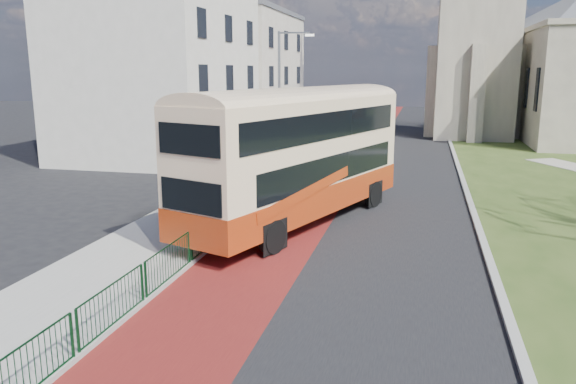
% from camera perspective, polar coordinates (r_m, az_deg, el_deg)
% --- Properties ---
extents(ground, '(160.00, 160.00, 0.00)m').
position_cam_1_polar(ground, '(16.13, -1.30, -9.32)').
color(ground, black).
rests_on(ground, ground).
extents(road_carriageway, '(9.00, 120.00, 0.01)m').
position_cam_1_polar(road_carriageway, '(35.08, 9.50, 2.40)').
color(road_carriageway, black).
rests_on(road_carriageway, ground).
extents(bus_lane, '(3.40, 120.00, 0.01)m').
position_cam_1_polar(bus_lane, '(35.36, 5.13, 2.60)').
color(bus_lane, '#591414').
rests_on(bus_lane, ground).
extents(pavement_west, '(4.00, 120.00, 0.12)m').
position_cam_1_polar(pavement_west, '(36.09, -0.85, 2.94)').
color(pavement_west, gray).
rests_on(pavement_west, ground).
extents(kerb_west, '(0.25, 120.00, 0.13)m').
position_cam_1_polar(kerb_west, '(35.65, 2.27, 2.82)').
color(kerb_west, '#999993').
rests_on(kerb_west, ground).
extents(kerb_east, '(0.25, 80.00, 0.13)m').
position_cam_1_polar(kerb_east, '(37.03, 16.86, 2.65)').
color(kerb_east, '#999993').
rests_on(kerb_east, ground).
extents(pedestrian_railing, '(0.07, 24.00, 1.12)m').
position_cam_1_polar(pedestrian_railing, '(20.43, -6.45, -3.07)').
color(pedestrian_railing, '#0B3217').
rests_on(pedestrian_railing, ground).
extents(street_block_near, '(10.30, 14.30, 13.00)m').
position_cam_1_polar(street_block_near, '(40.63, -12.86, 12.82)').
color(street_block_near, beige).
rests_on(street_block_near, ground).
extents(street_block_far, '(10.30, 16.30, 11.50)m').
position_cam_1_polar(street_block_far, '(55.45, -5.36, 12.08)').
color(street_block_far, '#BCB19F').
rests_on(street_block_far, ground).
extents(streetlamp, '(2.13, 0.18, 8.00)m').
position_cam_1_polar(streetlamp, '(33.54, -0.64, 10.01)').
color(streetlamp, gray).
rests_on(streetlamp, pavement_west).
extents(bus, '(6.76, 12.38, 5.08)m').
position_cam_1_polar(bus, '(21.68, 1.13, 4.23)').
color(bus, '#9C2F0E').
rests_on(bus, ground).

